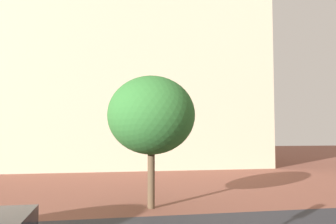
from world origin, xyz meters
The scene contains 3 objects.
ground_plane centered at (0.00, 10.00, 0.00)m, with size 120.00×120.00×0.00m, color brown.
landmark_building centered at (-1.36, 31.44, 10.92)m, with size 26.14×13.85×33.08m.
tree_curb_far centered at (-0.88, 11.98, 3.66)m, with size 3.49×3.49×5.24m.
Camera 1 is at (-2.70, -1.42, 2.96)m, focal length 36.23 mm.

